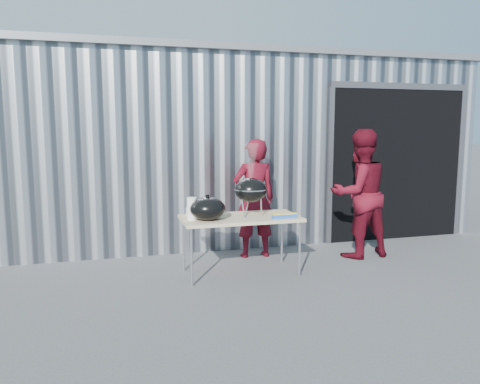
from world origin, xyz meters
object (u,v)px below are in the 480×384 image
object	(u,v)px
folding_table	(240,220)
person_cook	(254,198)
person_bystander	(359,194)
kettle_grill	(251,183)

from	to	relation	value
folding_table	person_cook	size ratio (longest dim) A/B	0.87
folding_table	person_bystander	bearing A→B (deg)	10.09
folding_table	person_bystander	xyz separation A→B (m)	(1.89, 0.34, 0.22)
person_cook	person_bystander	xyz separation A→B (m)	(1.47, -0.40, 0.07)
kettle_grill	person_bystander	bearing A→B (deg)	9.98
folding_table	person_cook	xyz separation A→B (m)	(0.42, 0.74, 0.15)
folding_table	person_cook	distance (m)	0.86
person_cook	person_bystander	size ratio (longest dim) A/B	0.93
folding_table	person_cook	world-z (taller)	person_cook
folding_table	kettle_grill	distance (m)	0.49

